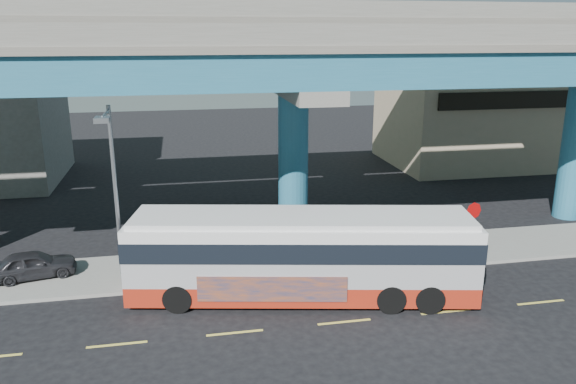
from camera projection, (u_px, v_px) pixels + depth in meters
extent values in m
plane|color=black|center=(342.00, 318.00, 20.75)|extent=(120.00, 120.00, 0.00)
cube|color=gray|center=(308.00, 259.00, 25.92)|extent=(70.00, 4.00, 0.15)
cube|color=#D8C64C|center=(117.00, 344.00, 18.98)|extent=(2.00, 0.12, 0.01)
cube|color=#D8C64C|center=(235.00, 333.00, 19.72)|extent=(2.00, 0.12, 0.01)
cube|color=#D8C64C|center=(344.00, 322.00, 20.46)|extent=(2.00, 0.12, 0.01)
cube|color=#D8C64C|center=(446.00, 312.00, 21.20)|extent=(2.00, 0.12, 0.01)
cube|color=#D8C64C|center=(541.00, 302.00, 21.95)|extent=(2.00, 0.12, 0.01)
cylinder|color=#21607D|center=(293.00, 166.00, 28.23)|extent=(1.50, 1.50, 7.40)
cube|color=gray|center=(293.00, 86.00, 27.13)|extent=(2.00, 12.00, 0.60)
cube|color=gray|center=(280.00, 63.00, 30.18)|extent=(1.80, 5.00, 1.20)
cylinder|color=#21607D|center=(574.00, 153.00, 31.20)|extent=(1.50, 1.50, 7.40)
cube|color=gray|center=(546.00, 60.00, 33.15)|extent=(1.80, 5.00, 1.20)
cube|color=#21607D|center=(310.00, 69.00, 23.55)|extent=(52.00, 5.00, 1.40)
cube|color=gray|center=(310.00, 48.00, 23.32)|extent=(52.00, 5.40, 0.30)
cube|color=gray|center=(326.00, 35.00, 20.81)|extent=(52.00, 0.25, 0.80)
cube|color=gray|center=(298.00, 34.00, 25.53)|extent=(52.00, 0.25, 0.80)
cube|color=#21607D|center=(280.00, 38.00, 29.83)|extent=(52.00, 5.00, 1.40)
cube|color=gray|center=(280.00, 21.00, 29.60)|extent=(52.00, 5.40, 0.30)
cube|color=gray|center=(289.00, 8.00, 27.09)|extent=(52.00, 0.25, 0.80)
cube|color=gray|center=(272.00, 12.00, 31.80)|extent=(52.00, 0.25, 0.80)
cube|color=tan|center=(478.00, 119.00, 44.83)|extent=(14.00, 10.00, 7.00)
cube|color=black|center=(518.00, 100.00, 39.44)|extent=(12.00, 0.25, 1.20)
cube|color=#A42513|center=(301.00, 283.00, 22.24)|extent=(13.66, 5.44, 0.78)
cube|color=silver|center=(302.00, 254.00, 21.91)|extent=(13.66, 5.44, 1.67)
cube|color=black|center=(302.00, 241.00, 21.75)|extent=(13.73, 5.50, 0.78)
cube|color=silver|center=(302.00, 226.00, 21.59)|extent=(13.66, 5.44, 0.45)
cube|color=silver|center=(302.00, 218.00, 21.50)|extent=(13.22, 5.11, 0.22)
cube|color=black|center=(474.00, 245.00, 21.76)|extent=(0.57, 2.55, 1.34)
cube|color=black|center=(130.00, 244.00, 21.84)|extent=(0.57, 2.55, 1.34)
cube|color=navy|center=(272.00, 289.00, 20.75)|extent=(5.47, 1.16, 1.00)
cylinder|color=black|center=(178.00, 298.00, 21.05)|extent=(1.16, 0.55, 1.11)
cylinder|color=black|center=(190.00, 271.00, 23.52)|extent=(1.16, 0.55, 1.11)
cylinder|color=black|center=(391.00, 299.00, 21.01)|extent=(1.16, 0.55, 1.11)
cylinder|color=black|center=(381.00, 271.00, 23.47)|extent=(1.16, 0.55, 1.11)
cylinder|color=black|center=(430.00, 299.00, 21.00)|extent=(1.16, 0.55, 1.11)
cylinder|color=black|center=(415.00, 271.00, 23.46)|extent=(1.16, 0.55, 1.11)
imported|color=#28282D|center=(33.00, 264.00, 23.70)|extent=(2.82, 4.01, 1.17)
cylinder|color=gray|center=(116.00, 200.00, 21.96)|extent=(0.16, 0.16, 7.42)
cylinder|color=gray|center=(105.00, 114.00, 20.05)|extent=(0.12, 2.00, 0.12)
cube|color=gray|center=(102.00, 120.00, 19.12)|extent=(0.50, 0.70, 0.18)
cylinder|color=gray|center=(471.00, 233.00, 25.72)|extent=(0.06, 0.06, 2.30)
cylinder|color=#B20A0A|center=(474.00, 211.00, 25.39)|extent=(0.79, 0.18, 0.79)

